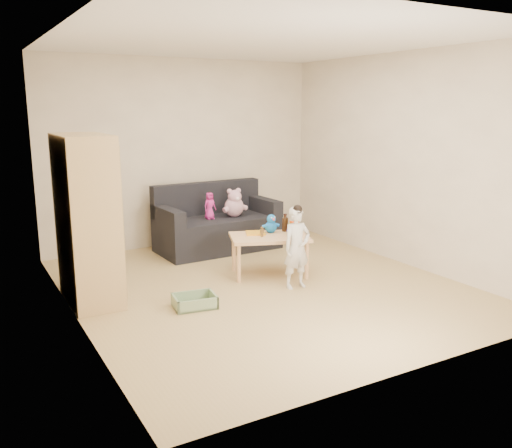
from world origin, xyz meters
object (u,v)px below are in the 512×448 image
play_table (269,255)px  toddler (297,249)px  wardrobe (87,220)px  sofa (218,234)px

play_table → toddler: (0.02, -0.54, 0.20)m
wardrobe → sofa: (1.99, 1.16, -0.61)m
wardrobe → toddler: bearing=-19.0°
sofa → play_table: size_ratio=1.81×
sofa → play_table: 1.33m
wardrobe → toddler: wardrobe is taller
wardrobe → play_table: bearing=-4.7°
play_table → sofa: bearing=91.5°
play_table → toddler: bearing=-87.5°
play_table → toddler: toddler is taller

